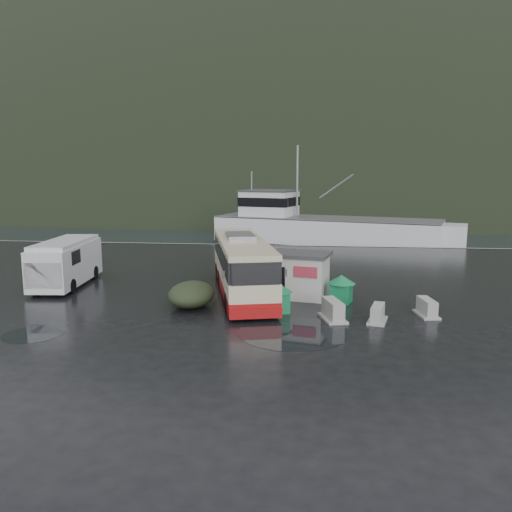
# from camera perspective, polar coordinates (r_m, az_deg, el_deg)

# --- Properties ---
(ground) EXTENTS (160.00, 160.00, 0.00)m
(ground) POSITION_cam_1_polar(r_m,az_deg,el_deg) (24.84, -7.75, -5.23)
(ground) COLOR black
(ground) RESTS_ON ground
(harbor_water) EXTENTS (300.00, 180.00, 0.02)m
(harbor_water) POSITION_cam_1_polar(r_m,az_deg,el_deg) (133.57, 3.88, 6.72)
(harbor_water) COLOR black
(harbor_water) RESTS_ON ground
(quay_edge) EXTENTS (160.00, 0.60, 1.50)m
(quay_edge) POSITION_cam_1_polar(r_m,az_deg,el_deg) (44.14, -1.43, 1.29)
(quay_edge) COLOR #999993
(quay_edge) RESTS_ON ground
(headland) EXTENTS (780.00, 540.00, 570.00)m
(headland) POSITION_cam_1_polar(r_m,az_deg,el_deg) (273.39, 7.34, 8.04)
(headland) COLOR black
(headland) RESTS_ON ground
(coach_bus) EXTENTS (5.34, 11.22, 3.07)m
(coach_bus) POSITION_cam_1_polar(r_m,az_deg,el_deg) (26.46, -1.59, -4.23)
(coach_bus) COLOR beige
(coach_bus) RESTS_ON ground
(white_van) EXTENTS (2.78, 6.41, 2.60)m
(white_van) POSITION_cam_1_polar(r_m,az_deg,el_deg) (30.09, -20.72, -3.17)
(white_van) COLOR silver
(white_van) RESTS_ON ground
(waste_bin_left) EXTENTS (1.24, 1.24, 1.36)m
(waste_bin_left) POSITION_cam_1_polar(r_m,az_deg,el_deg) (22.89, 2.46, -6.42)
(waste_bin_left) COLOR #157845
(waste_bin_left) RESTS_ON ground
(waste_bin_right) EXTENTS (1.22, 1.22, 1.38)m
(waste_bin_right) POSITION_cam_1_polar(r_m,az_deg,el_deg) (24.88, 9.67, -5.25)
(waste_bin_right) COLOR #157845
(waste_bin_right) RESTS_ON ground
(dome_tent) EXTENTS (2.19, 3.04, 1.18)m
(dome_tent) POSITION_cam_1_polar(r_m,az_deg,el_deg) (24.03, -7.36, -5.72)
(dome_tent) COLOR #27311D
(dome_tent) RESTS_ON ground
(ticket_kiosk) EXTENTS (3.37, 2.83, 2.31)m
(ticket_kiosk) POSITION_cam_1_polar(r_m,az_deg,el_deg) (25.69, 4.98, -4.68)
(ticket_kiosk) COLOR beige
(ticket_kiosk) RESTS_ON ground
(jersey_barrier_a) EXTENTS (1.32, 1.90, 0.86)m
(jersey_barrier_a) POSITION_cam_1_polar(r_m,az_deg,el_deg) (22.00, 8.74, -7.18)
(jersey_barrier_a) COLOR #999993
(jersey_barrier_a) RESTS_ON ground
(jersey_barrier_b) EXTENTS (0.97, 1.61, 0.76)m
(jersey_barrier_b) POSITION_cam_1_polar(r_m,az_deg,el_deg) (23.57, 18.89, -6.46)
(jersey_barrier_b) COLOR #999993
(jersey_barrier_b) RESTS_ON ground
(jersey_barrier_c) EXTENTS (1.06, 1.59, 0.73)m
(jersey_barrier_c) POSITION_cam_1_polar(r_m,az_deg,el_deg) (22.05, 13.69, -7.30)
(jersey_barrier_c) COLOR #999993
(jersey_barrier_c) RESTS_ON ground
(fishing_trawler) EXTENTS (26.52, 13.05, 10.40)m
(fishing_trawler) POSITION_cam_1_polar(r_m,az_deg,el_deg) (50.10, 7.90, 2.17)
(fishing_trawler) COLOR silver
(fishing_trawler) RESTS_ON ground
(puddles) EXTENTS (13.53, 4.72, 0.01)m
(puddles) POSITION_cam_1_polar(r_m,az_deg,el_deg) (19.99, -2.13, -8.77)
(puddles) COLOR black
(puddles) RESTS_ON ground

